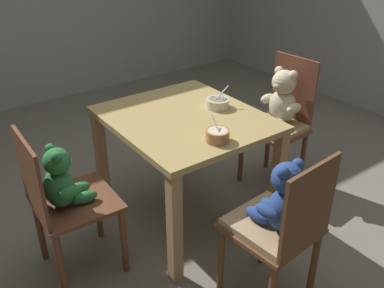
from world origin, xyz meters
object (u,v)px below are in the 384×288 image
(dining_table, at_px, (185,134))
(porridge_bowl_terracotta_near_right, at_px, (218,135))
(teddy_chair_near_right, at_px, (280,215))
(porridge_bowl_cream_far_center, at_px, (218,103))
(teddy_chair_far_center, at_px, (280,110))
(teddy_chair_near_front, at_px, (63,191))

(dining_table, height_order, porridge_bowl_terracotta_near_right, porridge_bowl_terracotta_near_right)
(teddy_chair_near_right, relative_size, porridge_bowl_terracotta_near_right, 6.45)
(teddy_chair_near_right, bearing_deg, porridge_bowl_cream_far_center, -24.21)
(porridge_bowl_terracotta_near_right, relative_size, porridge_bowl_cream_far_center, 0.88)
(dining_table, height_order, teddy_chair_far_center, teddy_chair_far_center)
(teddy_chair_near_right, xyz_separation_m, teddy_chair_far_center, (-0.80, 0.83, 0.03))
(teddy_chair_near_front, bearing_deg, teddy_chair_near_right, -45.65)
(dining_table, xyz_separation_m, porridge_bowl_cream_far_center, (0.01, 0.24, 0.15))
(teddy_chair_near_front, distance_m, porridge_bowl_terracotta_near_right, 0.85)
(porridge_bowl_terracotta_near_right, bearing_deg, dining_table, 173.40)
(teddy_chair_near_front, xyz_separation_m, porridge_bowl_terracotta_near_right, (0.32, 0.76, 0.23))
(teddy_chair_near_front, relative_size, teddy_chair_near_right, 0.99)
(porridge_bowl_terracotta_near_right, bearing_deg, teddy_chair_near_right, -0.85)
(porridge_bowl_cream_far_center, bearing_deg, teddy_chair_far_center, 86.79)
(dining_table, distance_m, teddy_chair_far_center, 0.78)
(porridge_bowl_terracotta_near_right, bearing_deg, teddy_chair_near_front, -113.04)
(porridge_bowl_terracotta_near_right, xyz_separation_m, porridge_bowl_cream_far_center, (-0.35, 0.28, -0.00))
(teddy_chair_near_right, bearing_deg, teddy_chair_near_front, 37.60)
(teddy_chair_far_center, bearing_deg, teddy_chair_near_front, -5.19)
(teddy_chair_far_center, height_order, porridge_bowl_terracotta_near_right, teddy_chair_far_center)
(teddy_chair_far_center, bearing_deg, dining_table, -7.99)
(dining_table, bearing_deg, teddy_chair_near_front, -87.49)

